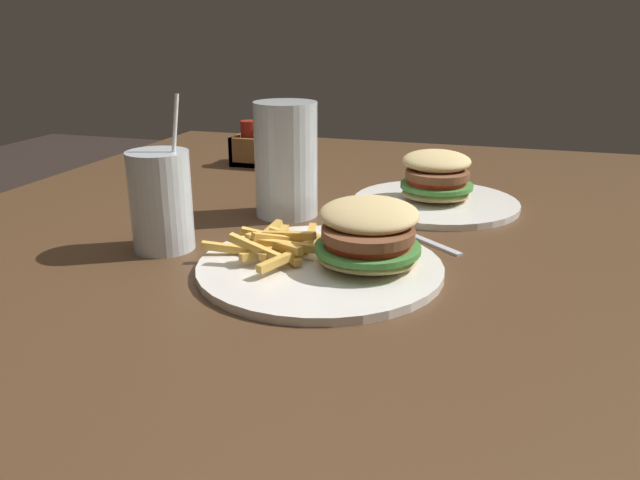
{
  "coord_description": "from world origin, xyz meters",
  "views": [
    {
      "loc": [
        0.11,
        -0.86,
        0.99
      ],
      "look_at": [
        -0.09,
        -0.21,
        0.75
      ],
      "focal_mm": 35.0,
      "sensor_mm": 36.0,
      "label": 1
    }
  ],
  "objects_px": {
    "beer_glass": "(287,163)",
    "condiment_caddy": "(263,147)",
    "spoon": "(388,221)",
    "meal_plate_near": "(340,252)",
    "meal_plate_far": "(436,190)",
    "juice_glass": "(161,205)"
  },
  "relations": [
    {
      "from": "meal_plate_near",
      "to": "spoon",
      "type": "distance_m",
      "value": 0.19
    },
    {
      "from": "juice_glass",
      "to": "condiment_caddy",
      "type": "relative_size",
      "value": 1.67
    },
    {
      "from": "beer_glass",
      "to": "condiment_caddy",
      "type": "distance_m",
      "value": 0.36
    },
    {
      "from": "spoon",
      "to": "meal_plate_far",
      "type": "relative_size",
      "value": 0.6
    },
    {
      "from": "meal_plate_near",
      "to": "juice_glass",
      "type": "height_order",
      "value": "juice_glass"
    },
    {
      "from": "beer_glass",
      "to": "condiment_caddy",
      "type": "bearing_deg",
      "value": 117.62
    },
    {
      "from": "juice_glass",
      "to": "meal_plate_far",
      "type": "bearing_deg",
      "value": 44.45
    },
    {
      "from": "meal_plate_near",
      "to": "condiment_caddy",
      "type": "height_order",
      "value": "condiment_caddy"
    },
    {
      "from": "juice_glass",
      "to": "meal_plate_far",
      "type": "relative_size",
      "value": 0.75
    },
    {
      "from": "beer_glass",
      "to": "spoon",
      "type": "xyz_separation_m",
      "value": [
        0.16,
        -0.02,
        -0.07
      ]
    },
    {
      "from": "condiment_caddy",
      "to": "meal_plate_far",
      "type": "bearing_deg",
      "value": -28.63
    },
    {
      "from": "meal_plate_near",
      "to": "beer_glass",
      "type": "xyz_separation_m",
      "value": [
        -0.14,
        0.2,
        0.06
      ]
    },
    {
      "from": "beer_glass",
      "to": "juice_glass",
      "type": "distance_m",
      "value": 0.22
    },
    {
      "from": "spoon",
      "to": "condiment_caddy",
      "type": "relative_size",
      "value": 1.33
    },
    {
      "from": "juice_glass",
      "to": "condiment_caddy",
      "type": "xyz_separation_m",
      "value": [
        -0.07,
        0.51,
        -0.02
      ]
    },
    {
      "from": "beer_glass",
      "to": "juice_glass",
      "type": "xyz_separation_m",
      "value": [
        -0.1,
        -0.19,
        -0.02
      ]
    },
    {
      "from": "beer_glass",
      "to": "meal_plate_far",
      "type": "height_order",
      "value": "beer_glass"
    },
    {
      "from": "spoon",
      "to": "meal_plate_far",
      "type": "xyz_separation_m",
      "value": [
        0.05,
        0.13,
        0.02
      ]
    },
    {
      "from": "meal_plate_near",
      "to": "meal_plate_far",
      "type": "relative_size",
      "value": 1.12
    },
    {
      "from": "meal_plate_near",
      "to": "juice_glass",
      "type": "distance_m",
      "value": 0.24
    },
    {
      "from": "beer_glass",
      "to": "spoon",
      "type": "height_order",
      "value": "beer_glass"
    },
    {
      "from": "beer_glass",
      "to": "spoon",
      "type": "distance_m",
      "value": 0.17
    }
  ]
}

